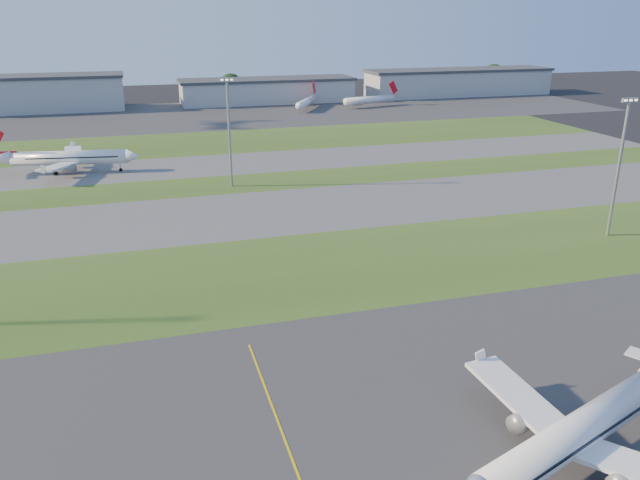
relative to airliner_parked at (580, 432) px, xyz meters
name	(u,v)px	position (x,y,z in m)	size (l,w,h in m)	color
grass_strip_a	(192,283)	(-30.35, 52.63, -3.63)	(300.00, 34.00, 0.01)	#304A18
taxiway_a	(177,220)	(-30.35, 85.63, -3.63)	(300.00, 32.00, 0.01)	#515154
grass_strip_b	(169,189)	(-30.35, 110.63, -3.63)	(300.00, 18.00, 0.01)	#304A18
taxiway_b	(163,168)	(-30.35, 132.63, -3.63)	(300.00, 26.00, 0.01)	#515154
grass_strip_c	(158,145)	(-30.35, 165.63, -3.63)	(300.00, 40.00, 0.01)	#304A18
apron_far	(151,117)	(-30.35, 225.63, -3.63)	(400.00, 80.00, 0.01)	#333335
airliner_parked	(580,432)	(0.00, 0.00, 0.00)	(31.76, 26.86, 10.34)	white
airliner_taxiing	(69,158)	(-54.27, 134.36, 0.33)	(35.96, 30.29, 11.28)	white
mini_jet_near	(307,102)	(36.70, 228.84, -0.35)	(15.83, 25.62, 9.48)	white
mini_jet_far	(370,100)	(65.56, 227.37, -0.35)	(28.17, 9.33, 9.48)	white
light_mast_centre	(229,126)	(-15.35, 108.63, 11.18)	(3.20, 0.70, 25.80)	gray
light_mast_east	(620,159)	(47.65, 52.63, 11.18)	(3.20, 0.70, 25.80)	gray
hangar_west	(38,93)	(-75.35, 255.63, 4.01)	(71.40, 23.00, 15.20)	#989CA0
hangar_east	(267,90)	(24.65, 255.63, 2.00)	(81.60, 23.00, 11.20)	#989CA0
hangar_far_east	(458,82)	(124.65, 255.63, 3.01)	(96.90, 23.00, 13.20)	#989CA0
tree_mid_west	(101,93)	(-50.35, 266.63, 2.20)	(9.90, 9.90, 10.80)	black
tree_mid_east	(231,86)	(9.65, 269.63, 3.18)	(11.55, 11.55, 12.60)	black
tree_east	(377,83)	(84.65, 267.63, 2.53)	(10.45, 10.45, 11.40)	black
tree_far_east	(493,76)	(154.65, 271.63, 3.83)	(12.65, 12.65, 13.80)	black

